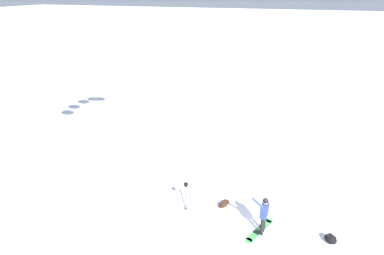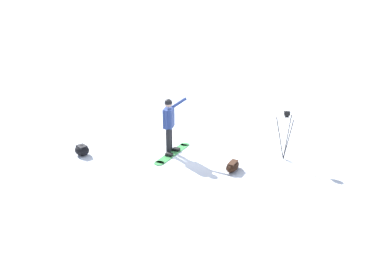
{
  "view_description": "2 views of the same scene",
  "coord_description": "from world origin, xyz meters",
  "px_view_note": "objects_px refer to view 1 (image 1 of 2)",
  "views": [
    {
      "loc": [
        10.0,
        1.12,
        8.94
      ],
      "look_at": [
        -0.73,
        -2.67,
        3.92
      ],
      "focal_mm": 29.62,
      "sensor_mm": 36.0,
      "label": 1
    },
    {
      "loc": [
        -11.16,
        -0.89,
        4.71
      ],
      "look_at": [
        -0.6,
        -0.23,
        0.94
      ],
      "focal_mm": 37.35,
      "sensor_mm": 36.0,
      "label": 2
    }
  ],
  "objects_px": {
    "snowboarder": "(264,212)",
    "snowboard": "(260,230)",
    "camera_tripod": "(186,191)",
    "gear_bag_large": "(224,204)",
    "gear_bag_small": "(331,239)"
  },
  "relations": [
    {
      "from": "snowboarder",
      "to": "snowboard",
      "type": "height_order",
      "value": "snowboarder"
    },
    {
      "from": "snowboarder",
      "to": "camera_tripod",
      "type": "height_order",
      "value": "snowboarder"
    },
    {
      "from": "gear_bag_large",
      "to": "gear_bag_small",
      "type": "height_order",
      "value": "gear_bag_small"
    },
    {
      "from": "snowboard",
      "to": "gear_bag_small",
      "type": "bearing_deg",
      "value": 95.56
    },
    {
      "from": "gear_bag_small",
      "to": "snowboarder",
      "type": "bearing_deg",
      "value": -82.05
    },
    {
      "from": "camera_tripod",
      "to": "gear_bag_large",
      "type": "bearing_deg",
      "value": 119.81
    },
    {
      "from": "snowboard",
      "to": "camera_tripod",
      "type": "distance_m",
      "value": 3.37
    },
    {
      "from": "gear_bag_large",
      "to": "gear_bag_small",
      "type": "bearing_deg",
      "value": 79.98
    },
    {
      "from": "snowboarder",
      "to": "gear_bag_small",
      "type": "xyz_separation_m",
      "value": [
        -0.36,
        2.55,
        -0.84
      ]
    },
    {
      "from": "gear_bag_large",
      "to": "gear_bag_small",
      "type": "xyz_separation_m",
      "value": [
        0.77,
        4.38,
        0.03
      ]
    },
    {
      "from": "snowboarder",
      "to": "gear_bag_large",
      "type": "distance_m",
      "value": 2.33
    },
    {
      "from": "snowboarder",
      "to": "gear_bag_large",
      "type": "relative_size",
      "value": 2.42
    },
    {
      "from": "gear_bag_small",
      "to": "snowboard",
      "type": "bearing_deg",
      "value": -84.44
    },
    {
      "from": "gear_bag_large",
      "to": "camera_tripod",
      "type": "height_order",
      "value": "camera_tripod"
    },
    {
      "from": "snowboard",
      "to": "gear_bag_large",
      "type": "distance_m",
      "value": 2.02
    }
  ]
}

